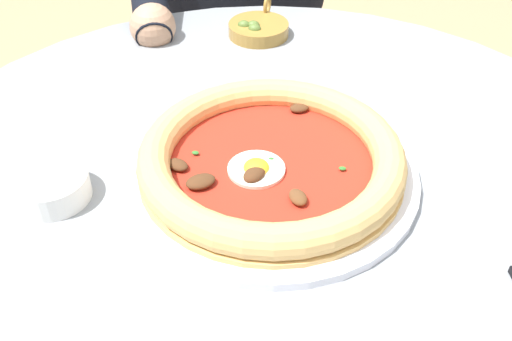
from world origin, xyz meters
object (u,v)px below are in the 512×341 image
cafe_chair_diner (229,22)px  pizza_on_plate (270,160)px  diner_person (233,59)px  ramekin_capers (52,186)px  dining_table (269,271)px  olive_pan (258,28)px

cafe_chair_diner → pizza_on_plate: bearing=107.3°
diner_person → pizza_on_plate: bearing=107.5°
ramekin_capers → cafe_chair_diner: size_ratio=0.09×
pizza_on_plate → diner_person: (0.19, -0.62, -0.23)m
diner_person → cafe_chair_diner: 0.15m
pizza_on_plate → ramekin_capers: 0.23m
dining_table → diner_person: 0.65m
dining_table → cafe_chair_diner: cafe_chair_diner is taller
dining_table → cafe_chair_diner: size_ratio=0.99×
dining_table → pizza_on_plate: pizza_on_plate is taller
dining_table → ramekin_capers: bearing=20.2°
olive_pan → diner_person: size_ratio=0.10×
pizza_on_plate → ramekin_capers: size_ratio=4.10×
pizza_on_plate → cafe_chair_diner: cafe_chair_diner is taller
ramekin_capers → cafe_chair_diner: (0.02, -0.84, -0.21)m
pizza_on_plate → cafe_chair_diner: (0.24, -0.76, -0.21)m
dining_table → cafe_chair_diner: (0.24, -0.76, -0.03)m
dining_table → cafe_chair_diner: bearing=-72.6°
dining_table → diner_person: size_ratio=0.78×
ramekin_capers → cafe_chair_diner: cafe_chair_diner is taller
ramekin_capers → pizza_on_plate: bearing=-159.4°
dining_table → olive_pan: size_ratio=7.57×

